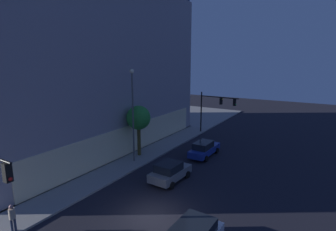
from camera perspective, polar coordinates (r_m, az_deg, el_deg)
The scene contains 8 objects.
ground_plane at distance 18.78m, azimuth -3.59°, elevation -20.88°, with size 120.00×120.00×0.00m, color black.
modern_building at distance 35.48m, azimuth -21.44°, elevation 12.08°, with size 29.05×20.64×21.85m.
traffic_light_far_corner at distance 36.64m, azimuth 10.20°, elevation 2.21°, with size 0.69×5.54×5.73m.
street_lamp_sidewalk at distance 25.87m, azimuth -7.66°, elevation 2.11°, with size 0.44×0.44×9.25m.
sidewalk_tree at distance 27.83m, azimuth -6.42°, elevation -0.60°, with size 2.55×2.55×5.41m.
pedestrian_waiting at distance 18.96m, azimuth -30.73°, elevation -18.20°, with size 0.36×0.36×1.72m.
car_grey at distance 23.03m, azimuth 0.39°, elevation -12.05°, with size 4.15×2.35×1.66m.
car_blue at distance 28.87m, azimuth 7.84°, elevation -7.15°, with size 4.82×1.98×1.66m.
Camera 1 is at (-12.87, -9.21, 10.10)m, focal length 28.09 mm.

